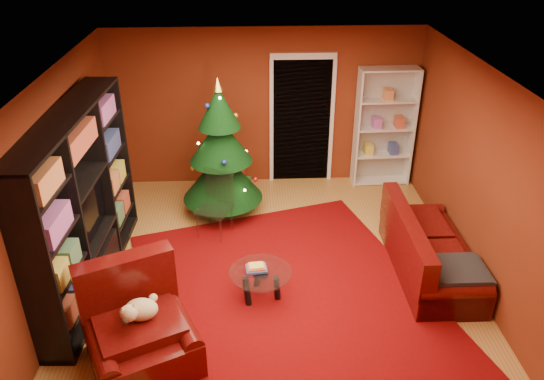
{
  "coord_description": "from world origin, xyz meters",
  "views": [
    {
      "loc": [
        -0.28,
        -5.46,
        4.21
      ],
      "look_at": [
        0.0,
        0.4,
        1.05
      ],
      "focal_mm": 35.0,
      "sensor_mm": 36.0,
      "label": 1
    }
  ],
  "objects_px": {
    "armchair": "(140,330)",
    "acrylic_chair": "(214,209)",
    "media_unit": "(81,204)",
    "sofa": "(432,245)",
    "rug": "(287,296)",
    "coffee_table": "(261,284)",
    "gift_box_green": "(241,187)",
    "christmas_tree": "(221,150)",
    "white_bookshelf": "(384,128)",
    "dog": "(141,309)",
    "gift_box_red": "(236,178)"
  },
  "relations": [
    {
      "from": "dog",
      "to": "acrylic_chair",
      "type": "bearing_deg",
      "value": 50.68
    },
    {
      "from": "rug",
      "to": "armchair",
      "type": "height_order",
      "value": "armchair"
    },
    {
      "from": "coffee_table",
      "to": "media_unit",
      "type": "bearing_deg",
      "value": 168.01
    },
    {
      "from": "gift_box_red",
      "to": "armchair",
      "type": "relative_size",
      "value": 0.21
    },
    {
      "from": "sofa",
      "to": "coffee_table",
      "type": "height_order",
      "value": "sofa"
    },
    {
      "from": "rug",
      "to": "media_unit",
      "type": "relative_size",
      "value": 1.34
    },
    {
      "from": "christmas_tree",
      "to": "acrylic_chair",
      "type": "relative_size",
      "value": 2.49
    },
    {
      "from": "media_unit",
      "to": "gift_box_red",
      "type": "height_order",
      "value": "media_unit"
    },
    {
      "from": "sofa",
      "to": "coffee_table",
      "type": "distance_m",
      "value": 2.24
    },
    {
      "from": "sofa",
      "to": "acrylic_chair",
      "type": "height_order",
      "value": "acrylic_chair"
    },
    {
      "from": "gift_box_green",
      "to": "white_bookshelf",
      "type": "relative_size",
      "value": 0.14
    },
    {
      "from": "rug",
      "to": "gift_box_red",
      "type": "relative_size",
      "value": 16.47
    },
    {
      "from": "rug",
      "to": "armchair",
      "type": "distance_m",
      "value": 1.88
    },
    {
      "from": "christmas_tree",
      "to": "gift_box_green",
      "type": "xyz_separation_m",
      "value": [
        0.27,
        0.55,
        -0.9
      ]
    },
    {
      "from": "gift_box_green",
      "to": "armchair",
      "type": "xyz_separation_m",
      "value": [
        -0.99,
        -3.6,
        0.3
      ]
    },
    {
      "from": "media_unit",
      "to": "christmas_tree",
      "type": "xyz_separation_m",
      "value": [
        1.58,
        1.62,
        -0.06
      ]
    },
    {
      "from": "gift_box_red",
      "to": "white_bookshelf",
      "type": "height_order",
      "value": "white_bookshelf"
    },
    {
      "from": "gift_box_red",
      "to": "dog",
      "type": "distance_m",
      "value": 4.04
    },
    {
      "from": "rug",
      "to": "white_bookshelf",
      "type": "distance_m",
      "value": 3.62
    },
    {
      "from": "white_bookshelf",
      "to": "coffee_table",
      "type": "height_order",
      "value": "white_bookshelf"
    },
    {
      "from": "gift_box_green",
      "to": "white_bookshelf",
      "type": "bearing_deg",
      "value": 8.43
    },
    {
      "from": "dog",
      "to": "coffee_table",
      "type": "height_order",
      "value": "dog"
    },
    {
      "from": "gift_box_red",
      "to": "armchair",
      "type": "height_order",
      "value": "armchair"
    },
    {
      "from": "dog",
      "to": "coffee_table",
      "type": "distance_m",
      "value": 1.59
    },
    {
      "from": "white_bookshelf",
      "to": "acrylic_chair",
      "type": "xyz_separation_m",
      "value": [
        -2.74,
        -1.56,
        -0.56
      ]
    },
    {
      "from": "rug",
      "to": "white_bookshelf",
      "type": "relative_size",
      "value": 1.91
    },
    {
      "from": "rug",
      "to": "gift_box_green",
      "type": "xyz_separation_m",
      "value": [
        -0.56,
        2.63,
        0.13
      ]
    },
    {
      "from": "gift_box_green",
      "to": "gift_box_red",
      "type": "distance_m",
      "value": 0.38
    },
    {
      "from": "gift_box_red",
      "to": "armchair",
      "type": "xyz_separation_m",
      "value": [
        -0.9,
        -3.97,
        0.32
      ]
    },
    {
      "from": "armchair",
      "to": "acrylic_chair",
      "type": "bearing_deg",
      "value": 50.51
    },
    {
      "from": "dog",
      "to": "sofa",
      "type": "relative_size",
      "value": 0.21
    },
    {
      "from": "gift_box_green",
      "to": "armchair",
      "type": "relative_size",
      "value": 0.25
    },
    {
      "from": "media_unit",
      "to": "gift_box_red",
      "type": "relative_size",
      "value": 12.28
    },
    {
      "from": "media_unit",
      "to": "armchair",
      "type": "height_order",
      "value": "media_unit"
    },
    {
      "from": "rug",
      "to": "gift_box_red",
      "type": "distance_m",
      "value": 3.08
    },
    {
      "from": "rug",
      "to": "white_bookshelf",
      "type": "xyz_separation_m",
      "value": [
        1.81,
        2.98,
        0.98
      ]
    },
    {
      "from": "media_unit",
      "to": "sofa",
      "type": "height_order",
      "value": "media_unit"
    },
    {
      "from": "gift_box_green",
      "to": "dog",
      "type": "xyz_separation_m",
      "value": [
        -0.97,
        -3.53,
        0.51
      ]
    },
    {
      "from": "gift_box_red",
      "to": "coffee_table",
      "type": "height_order",
      "value": "coffee_table"
    },
    {
      "from": "rug",
      "to": "dog",
      "type": "relative_size",
      "value": 9.7
    },
    {
      "from": "gift_box_red",
      "to": "acrylic_chair",
      "type": "distance_m",
      "value": 1.63
    },
    {
      "from": "christmas_tree",
      "to": "coffee_table",
      "type": "height_order",
      "value": "christmas_tree"
    },
    {
      "from": "armchair",
      "to": "media_unit",
      "type": "bearing_deg",
      "value": 96.14
    },
    {
      "from": "armchair",
      "to": "sofa",
      "type": "relative_size",
      "value": 0.58
    },
    {
      "from": "armchair",
      "to": "coffee_table",
      "type": "distance_m",
      "value": 1.6
    },
    {
      "from": "rug",
      "to": "christmas_tree",
      "type": "height_order",
      "value": "christmas_tree"
    },
    {
      "from": "gift_box_red",
      "to": "white_bookshelf",
      "type": "distance_m",
      "value": 2.61
    },
    {
      "from": "media_unit",
      "to": "dog",
      "type": "distance_m",
      "value": 1.69
    },
    {
      "from": "rug",
      "to": "gift_box_red",
      "type": "bearing_deg",
      "value": 102.29
    },
    {
      "from": "coffee_table",
      "to": "dog",
      "type": "bearing_deg",
      "value": -143.01
    }
  ]
}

